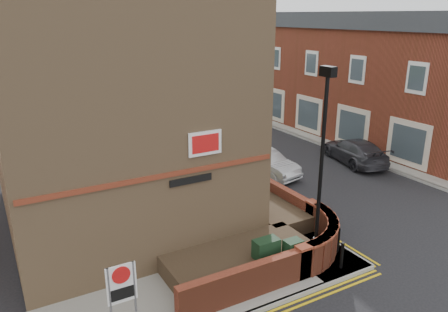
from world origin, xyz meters
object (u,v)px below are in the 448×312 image
(lamppost, at_px, (321,167))
(utility_cabinet_large, at_px, (266,257))
(zone_sign, at_px, (122,290))
(silver_car_near, at_px, (264,162))

(lamppost, height_order, utility_cabinet_large, lamppost)
(lamppost, relative_size, utility_cabinet_large, 5.25)
(zone_sign, xyz_separation_m, silver_car_near, (9.88, 8.43, -0.98))
(utility_cabinet_large, height_order, zone_sign, zone_sign)
(utility_cabinet_large, relative_size, zone_sign, 0.55)
(utility_cabinet_large, height_order, silver_car_near, silver_car_near)
(utility_cabinet_large, xyz_separation_m, zone_sign, (-4.70, -0.80, 0.92))
(lamppost, bearing_deg, zone_sign, -173.93)
(lamppost, distance_m, zone_sign, 6.85)
(lamppost, xyz_separation_m, utility_cabinet_large, (-1.90, 0.10, -2.62))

